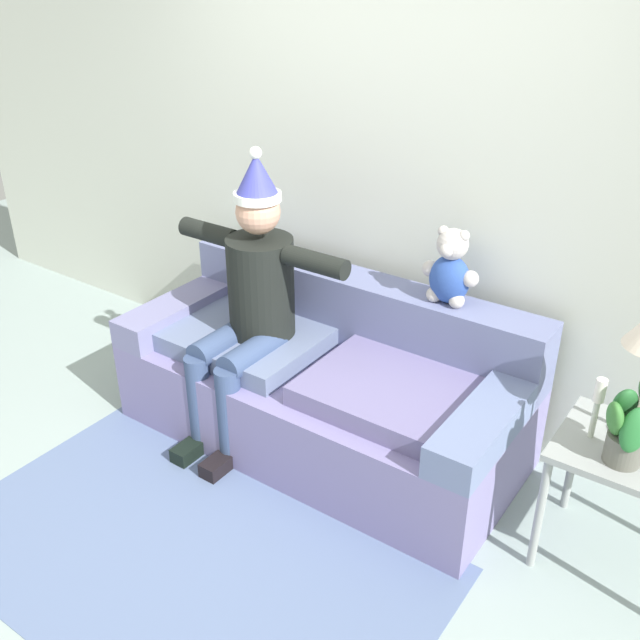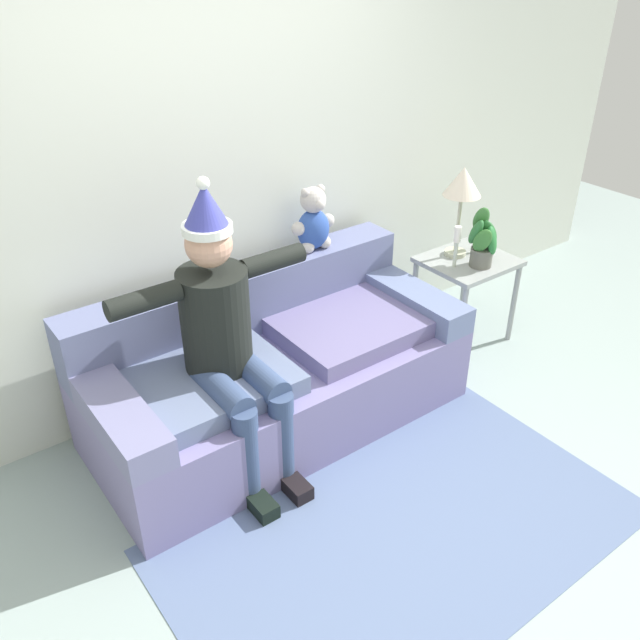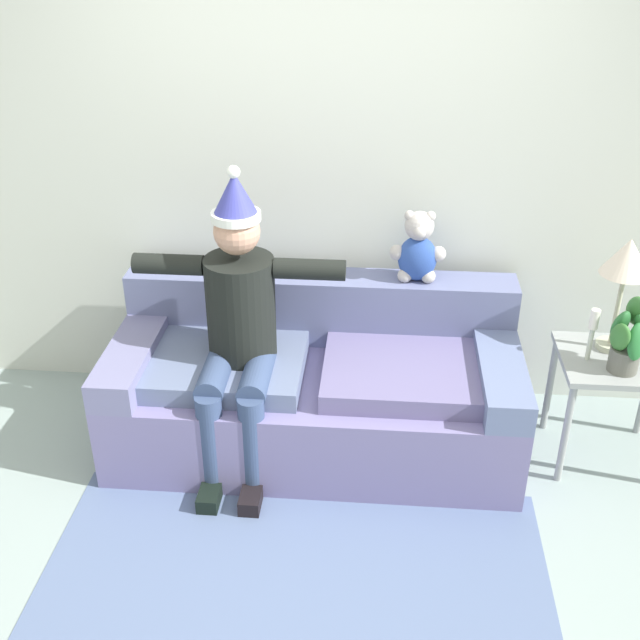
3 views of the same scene
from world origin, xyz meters
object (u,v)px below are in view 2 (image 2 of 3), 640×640
side_table (467,272)px  table_lamp (463,186)px  person_seated (226,334)px  teddy_bear (314,221)px  couch (273,370)px  candle_tall (457,241)px  candle_short (483,231)px  potted_plant (483,240)px

side_table → table_lamp: size_ratio=1.01×
person_seated → teddy_bear: person_seated is taller
couch → person_seated: size_ratio=1.36×
candle_tall → candle_short: candle_tall is taller
couch → teddy_bear: teddy_bear is taller
teddy_bear → candle_short: teddy_bear is taller
teddy_bear → side_table: size_ratio=0.65×
candle_short → person_seated: bearing=-175.4°
person_seated → candle_tall: size_ratio=5.60×
couch → candle_short: (1.65, 0.00, 0.41)m
couch → table_lamp: 1.64m
person_seated → teddy_bear: (0.86, 0.46, 0.21)m
person_seated → candle_short: 2.02m
side_table → couch: bearing=178.5°
couch → candle_short: size_ratio=9.24×
table_lamp → candle_short: table_lamp is taller
couch → table_lamp: table_lamp is taller
person_seated → candle_short: (2.01, 0.16, -0.04)m
couch → potted_plant: potted_plant is taller
potted_plant → candle_short: (0.17, 0.14, -0.03)m
person_seated → side_table: person_seated is taller
table_lamp → candle_tall: size_ratio=2.16×
person_seated → teddy_bear: 1.00m
side_table → candle_short: size_ratio=2.65×
table_lamp → candle_short: size_ratio=2.63×
candle_short → couch: bearing=-180.0°
table_lamp → potted_plant: 0.36m
potted_plant → side_table: bearing=84.6°
couch → table_lamp: (1.47, 0.06, 0.74)m
table_lamp → teddy_bear: bearing=166.0°
candle_short → candle_tall: bearing=-169.2°
potted_plant → candle_tall: potted_plant is taller
couch → candle_tall: bearing=-2.6°
teddy_bear → candle_tall: size_ratio=1.41×
table_lamp → candle_tall: 0.34m
couch → side_table: 1.50m
teddy_bear → table_lamp: size_ratio=0.65×
couch → potted_plant: 1.55m
candle_short → table_lamp: bearing=161.8°
potted_plant → candle_tall: 0.17m
couch → potted_plant: bearing=-5.5°
teddy_bear → candle_short: 1.21m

